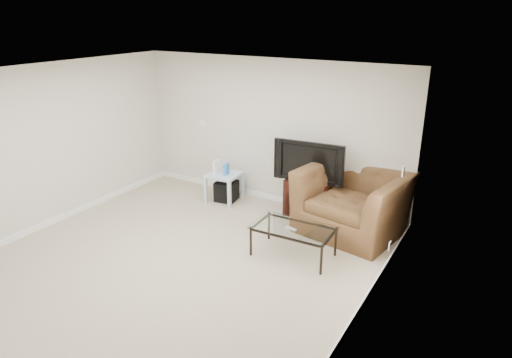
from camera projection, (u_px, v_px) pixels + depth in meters
The scene contains 18 objects.
floor at pixel (180, 260), 6.24m from camera, with size 5.00×5.00×0.00m, color tan.
ceiling at pixel (168, 75), 5.37m from camera, with size 5.00×5.00×0.00m, color white.
wall_back at pixel (269, 132), 7.83m from camera, with size 5.00×0.02×2.50m, color silver.
wall_left at pixel (48, 147), 7.00m from camera, with size 0.02×5.00×2.50m, color silver.
wall_right at pixel (366, 217), 4.62m from camera, with size 0.02×5.00×2.50m, color silver.
plate_back at pixel (203, 123), 8.48m from camera, with size 0.12×0.02×0.12m, color white.
plate_right_switch at pixel (403, 172), 5.91m from camera, with size 0.02×0.09×0.13m, color white.
plate_right_outlet at pixel (390, 246), 6.00m from camera, with size 0.02×0.08×0.12m, color white.
tv_stand at pixel (310, 197), 7.55m from camera, with size 0.75×0.52×0.63m, color black, non-canonical shape.
dvd_player at pixel (310, 186), 7.44m from camera, with size 0.38×0.27×0.05m, color black.
television at pixel (311, 160), 7.29m from camera, with size 1.08×0.22×0.67m, color black.
side_table at pixel (224, 187), 8.12m from camera, with size 0.53×0.53×0.51m, color #A6C1CF, non-canonical shape.
subwoofer at pixel (226, 191), 8.15m from camera, with size 0.35×0.35×0.35m, color black.
game_console at pixel (217, 167), 8.03m from camera, with size 0.05×0.17×0.23m, color white.
game_case at pixel (226, 169), 7.96m from camera, with size 0.05×0.15×0.20m, color #337FCC.
recliner at pixel (353, 191), 6.86m from camera, with size 1.50×0.97×1.31m, color #4E2E1E.
coffee_table at pixel (293, 241), 6.30m from camera, with size 1.11×0.63×0.44m, color black, non-canonical shape.
remote at pixel (291, 228), 6.16m from camera, with size 0.17×0.05×0.02m, color #B2B2B7.
Camera 1 is at (3.67, -4.18, 3.22)m, focal length 32.00 mm.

